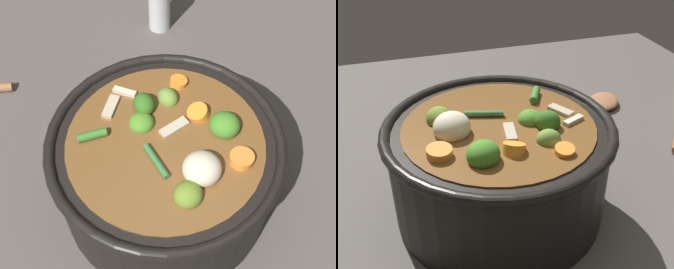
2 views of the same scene
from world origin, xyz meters
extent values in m
plane|color=#514C47|center=(0.00, 0.00, 0.00)|extent=(1.10, 1.10, 0.00)
cylinder|color=black|center=(0.00, 0.00, 0.06)|extent=(0.26, 0.26, 0.12)
torus|color=black|center=(0.00, 0.00, 0.12)|extent=(0.27, 0.27, 0.01)
cylinder|color=brown|center=(0.00, 0.00, 0.06)|extent=(0.22, 0.22, 0.11)
ellipsoid|color=#508B29|center=(0.00, 0.04, 0.12)|extent=(0.04, 0.04, 0.02)
ellipsoid|color=#458828|center=(0.06, -0.03, 0.13)|extent=(0.05, 0.05, 0.03)
ellipsoid|color=#356A20|center=(0.02, 0.05, 0.13)|extent=(0.04, 0.04, 0.03)
ellipsoid|color=olive|center=(-0.03, -0.06, 0.13)|extent=(0.04, 0.04, 0.03)
ellipsoid|color=olive|center=(0.05, 0.04, 0.12)|extent=(0.03, 0.03, 0.02)
cylinder|color=orange|center=(0.05, 0.00, 0.12)|extent=(0.04, 0.04, 0.02)
cylinder|color=orange|center=(0.07, 0.05, 0.12)|extent=(0.02, 0.02, 0.01)
cylinder|color=orange|center=(0.04, -0.08, 0.12)|extent=(0.04, 0.04, 0.02)
ellipsoid|color=beige|center=(0.00, -0.05, 0.13)|extent=(0.06, 0.06, 0.03)
cylinder|color=#397B2D|center=(-0.05, 0.06, 0.13)|extent=(0.03, 0.02, 0.01)
cylinder|color=#37733A|center=(-0.03, -0.01, 0.13)|extent=(0.02, 0.05, 0.01)
cube|color=beige|center=(0.02, 0.01, 0.12)|extent=(0.04, 0.02, 0.00)
cube|color=beige|center=(-0.01, 0.08, 0.12)|extent=(0.03, 0.03, 0.00)
cube|color=beige|center=(0.02, 0.09, 0.12)|extent=(0.02, 0.03, 0.00)
cylinder|color=silver|center=(0.22, 0.23, 0.04)|extent=(0.04, 0.04, 0.08)
camera|label=1|loc=(-0.22, -0.22, 0.58)|focal=53.92mm
camera|label=2|loc=(0.40, -0.12, 0.37)|focal=45.15mm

